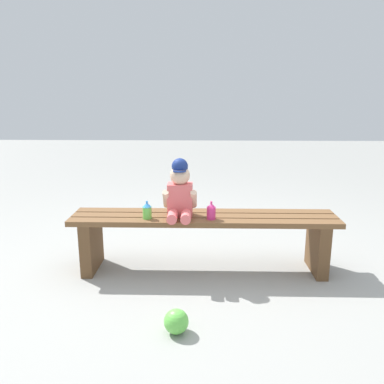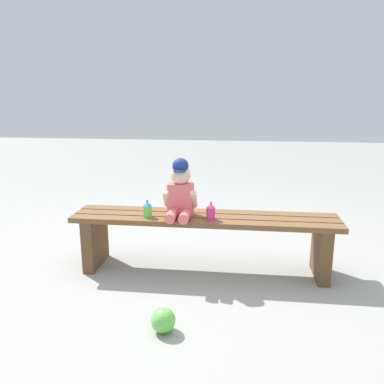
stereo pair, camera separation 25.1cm
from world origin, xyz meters
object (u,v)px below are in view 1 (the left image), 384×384
park_bench (204,231)px  toy_ball (176,321)px  sippy_cup_left (147,210)px  sippy_cup_right (211,211)px  child_figure (180,192)px

park_bench → toy_ball: bearing=-100.7°
park_bench → toy_ball: 0.83m
park_bench → sippy_cup_left: sippy_cup_left is taller
sippy_cup_right → toy_ball: 0.83m
park_bench → sippy_cup_left: bearing=-167.8°
sippy_cup_left → sippy_cup_right: same height
child_figure → sippy_cup_left: 0.26m
child_figure → toy_ball: 0.91m
sippy_cup_left → sippy_cup_right: size_ratio=1.00×
park_bench → toy_ball: park_bench is taller
sippy_cup_left → sippy_cup_right: 0.43m
park_bench → sippy_cup_right: (0.05, -0.08, 0.18)m
park_bench → child_figure: size_ratio=4.58×
park_bench → sippy_cup_right: sippy_cup_right is taller
child_figure → sippy_cup_right: bearing=-13.6°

